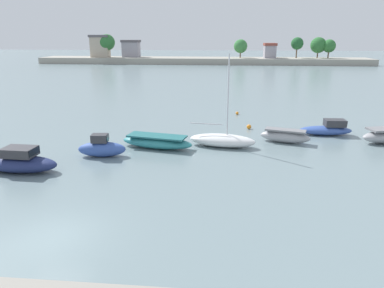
{
  "coord_description": "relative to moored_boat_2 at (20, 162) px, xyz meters",
  "views": [
    {
      "loc": [
        7.18,
        -12.96,
        8.26
      ],
      "look_at": [
        4.82,
        12.4,
        0.56
      ],
      "focal_mm": 33.74,
      "sensor_mm": 36.0,
      "label": 1
    }
  ],
  "objects": [
    {
      "name": "ground_plane",
      "position": [
        5.6,
        -7.28,
        -0.62
      ],
      "size": [
        400.0,
        400.0,
        0.0
      ],
      "primitive_type": "plane",
      "color": "slate"
    },
    {
      "name": "moored_boat_3",
      "position": [
        4.17,
        3.35,
        -0.0
      ],
      "size": [
        3.45,
        1.53,
        1.62
      ],
      "rotation": [
        0.0,
        0.0,
        0.09
      ],
      "color": "#3856A8",
      "rests_on": "ground"
    },
    {
      "name": "moored_boat_4",
      "position": [
        7.68,
        5.71,
        -0.15
      ],
      "size": [
        5.82,
        2.81,
        0.99
      ],
      "rotation": [
        0.0,
        0.0,
        -0.2
      ],
      "color": "teal",
      "rests_on": "ground"
    },
    {
      "name": "moored_boat_6",
      "position": [
        17.62,
        8.12,
        -0.1
      ],
      "size": [
        4.1,
        2.21,
        1.07
      ],
      "rotation": [
        0.0,
        0.0,
        -0.28
      ],
      "color": "#9E9EA3",
      "rests_on": "ground"
    },
    {
      "name": "moored_boat_5",
      "position": [
        12.63,
        6.55,
        -0.11
      ],
      "size": [
        5.3,
        2.52,
        7.02
      ],
      "rotation": [
        0.0,
        0.0,
        -0.15
      ],
      "color": "white",
      "rests_on": "ground"
    },
    {
      "name": "mooring_buoy_0",
      "position": [
        14.1,
        18.4,
        -0.46
      ],
      "size": [
        0.33,
        0.33,
        0.33
      ],
      "primitive_type": "sphere",
      "color": "orange",
      "rests_on": "ground"
    },
    {
      "name": "distant_shoreline",
      "position": [
        5.54,
        91.19,
        1.39
      ],
      "size": [
        98.28,
        10.65,
        8.58
      ],
      "color": "#9E998C",
      "rests_on": "ground"
    },
    {
      "name": "moored_boat_7",
      "position": [
        21.59,
        10.79,
        -0.11
      ],
      "size": [
        4.5,
        1.62,
        1.36
      ],
      "rotation": [
        0.0,
        0.0,
        0.04
      ],
      "color": "#3856A8",
      "rests_on": "ground"
    },
    {
      "name": "mooring_buoy_2",
      "position": [
        15.01,
        12.21,
        -0.41
      ],
      "size": [
        0.42,
        0.42,
        0.42
      ],
      "primitive_type": "sphere",
      "color": "orange",
      "rests_on": "ground"
    },
    {
      "name": "moored_boat_2",
      "position": [
        0.0,
        0.0,
        0.0
      ],
      "size": [
        5.02,
        2.06,
        1.59
      ],
      "rotation": [
        0.0,
        0.0,
        -0.04
      ],
      "color": "navy",
      "rests_on": "ground"
    }
  ]
}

